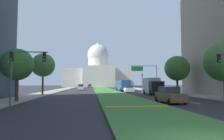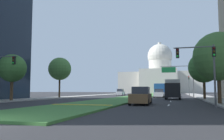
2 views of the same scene
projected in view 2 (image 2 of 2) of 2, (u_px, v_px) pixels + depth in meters
The scene contains 21 objects.
ground_plane at pixel (147, 95), 67.36m from camera, with size 260.87×260.87×0.00m, color #2B2B2D.
grass_median at pixel (144, 96), 61.66m from camera, with size 6.23×106.72×0.14m, color #427A38.
median_curb_nose at pixel (82, 105), 21.21m from camera, with size 5.61×0.50×0.04m, color gold.
lane_dashes_right at pixel (173, 96), 57.19m from camera, with size 0.16×71.74×0.01m.
sidewalk_left at pixel (86, 96), 59.54m from camera, with size 4.00×106.72×0.15m, color #9E9991.
sidewalk_right at pixel (203, 97), 52.38m from camera, with size 4.00×106.72×0.15m, color #9E9991.
capitol_building at pixel (160, 78), 124.26m from camera, with size 39.74×29.44×26.87m.
traffic_light_near_right at pixel (203, 62), 19.65m from camera, with size 3.34×0.35×5.20m.
traffic_light_far_right at pixel (189, 83), 59.45m from camera, with size 0.28×0.35×5.20m.
overhead_guide_sign at pixel (180, 74), 47.57m from camera, with size 6.38×0.20×6.50m.
street_tree_left_near at pixel (12, 68), 31.00m from camera, with size 3.63×3.63×6.15m.
street_tree_right_near at pixel (218, 57), 24.03m from camera, with size 4.95×4.95×7.34m.
street_tree_left_mid at pixel (60, 69), 44.22m from camera, with size 4.22×4.22×7.55m.
street_tree_right_mid at pixel (204, 68), 37.69m from camera, with size 4.81×4.81×7.45m.
sedan_lead_stopped at pixel (141, 96), 24.25m from camera, with size 2.02×4.74×1.81m.
sedan_midblock at pixel (159, 93), 48.69m from camera, with size 2.01×4.52×1.75m.
sedan_distant at pixel (120, 92), 67.78m from camera, with size 1.97×4.28×1.85m.
sedan_far_horizon at pixel (175, 92), 80.23m from camera, with size 1.94×4.45×1.87m.
sedan_very_far at pixel (145, 92), 99.28m from camera, with size 1.89×4.14×1.65m.
box_truck_delivery at pixel (173, 89), 38.91m from camera, with size 2.40×6.40×3.20m.
city_bus at pixel (161, 89), 56.96m from camera, with size 2.62×11.00×2.95m.
Camera 2 is at (8.20, -8.66, 1.43)m, focal length 38.12 mm.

